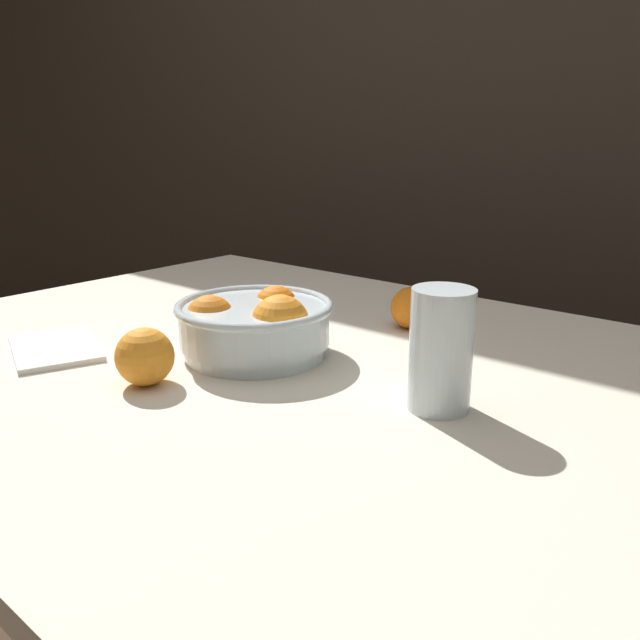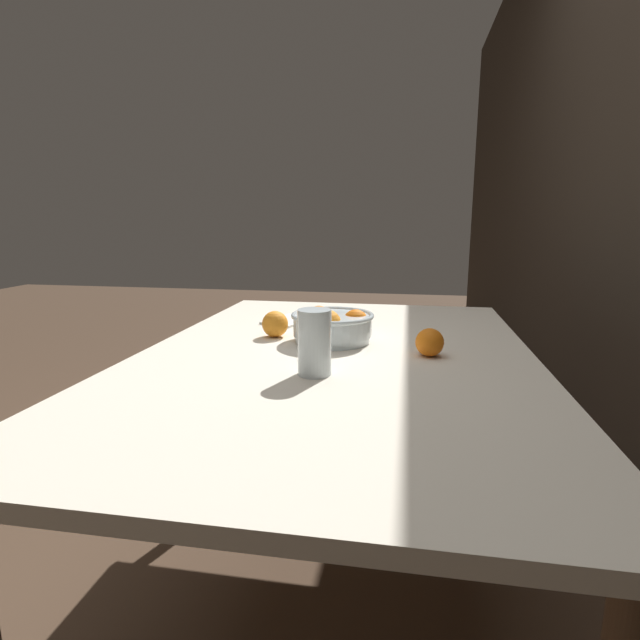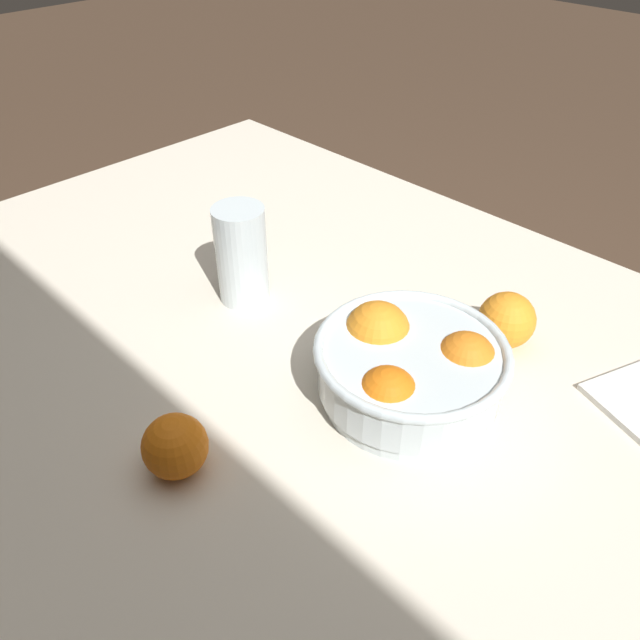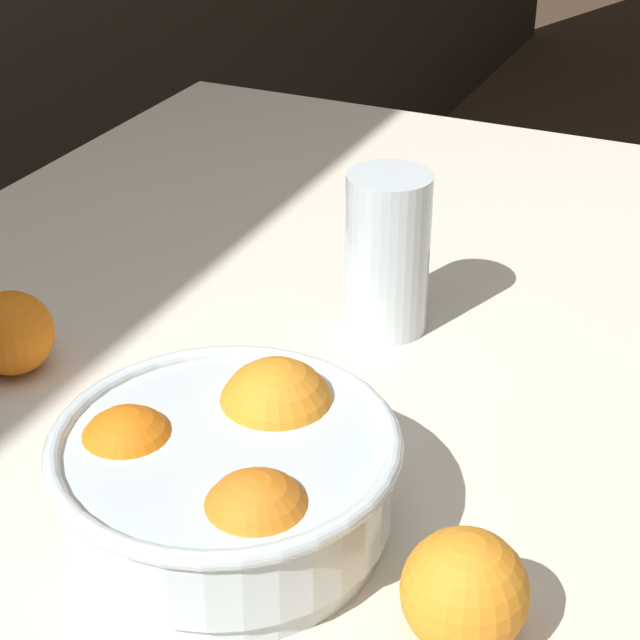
# 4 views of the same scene
# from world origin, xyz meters

# --- Properties ---
(back_wall) EXTENTS (8.00, 0.05, 2.60)m
(back_wall) POSITION_xyz_m (0.00, 0.79, 1.30)
(back_wall) COLOR #2D261E
(back_wall) RESTS_ON ground_plane
(dining_table) EXTENTS (1.46, 0.97, 0.75)m
(dining_table) POSITION_xyz_m (0.00, 0.00, 0.68)
(dining_table) COLOR beige
(dining_table) RESTS_ON ground_plane
(fruit_bowl) EXTENTS (0.22, 0.22, 0.10)m
(fruit_bowl) POSITION_xyz_m (-0.11, -0.03, 0.80)
(fruit_bowl) COLOR silver
(fruit_bowl) RESTS_ON dining_table
(juice_glass) EXTENTS (0.07, 0.07, 0.14)m
(juice_glass) POSITION_xyz_m (0.18, -0.02, 0.82)
(juice_glass) COLOR #F4A314
(juice_glass) RESTS_ON dining_table
(orange_loose_near_bowl) EXTENTS (0.07, 0.07, 0.07)m
(orange_loose_near_bowl) POSITION_xyz_m (-0.14, -0.19, 0.79)
(orange_loose_near_bowl) COLOR orange
(orange_loose_near_bowl) RESTS_ON dining_table
(orange_loose_front) EXTENTS (0.07, 0.07, 0.07)m
(orange_loose_front) POSITION_xyz_m (-0.01, 0.23, 0.79)
(orange_loose_front) COLOR orange
(orange_loose_front) RESTS_ON dining_table
(napkin) EXTENTS (0.20, 0.17, 0.01)m
(napkin) POSITION_xyz_m (-0.35, -0.20, 0.76)
(napkin) COLOR white
(napkin) RESTS_ON dining_table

